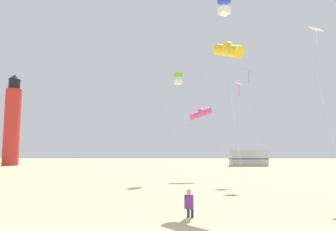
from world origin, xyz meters
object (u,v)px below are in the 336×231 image
object	(u,v)px
kite_diamond_cyan	(249,75)
kite_diamond_magenta	(239,88)
kite_box_lime	(178,79)
kite_tube_rainbow	(201,113)
kite_diamond_white	(317,36)
kite_box_blue	(224,6)
kite_tube_gold	(228,50)
lighthouse_distant	(12,122)
kite_flyer_standing	(189,203)
rv_van_silver	(248,158)

from	to	relation	value
kite_diamond_cyan	kite_diamond_magenta	distance (m)	2.18
kite_box_lime	kite_tube_rainbow	bearing A→B (deg)	12.61
kite_diamond_magenta	kite_diamond_white	size ratio (longest dim) A/B	0.78
kite_diamond_cyan	kite_diamond_magenta	xyz separation A→B (m)	(-0.49, 1.98, -0.77)
kite_tube_rainbow	kite_diamond_magenta	size ratio (longest dim) A/B	0.77
kite_box_blue	kite_tube_gold	distance (m)	3.10
kite_tube_rainbow	lighthouse_distant	size ratio (longest dim) A/B	0.43
kite_diamond_magenta	lighthouse_distant	world-z (taller)	lighthouse_distant
kite_tube_rainbow	kite_box_lime	bearing A→B (deg)	-167.39
kite_diamond_white	kite_tube_gold	bearing A→B (deg)	-151.09
kite_diamond_cyan	kite_diamond_magenta	bearing A→B (deg)	103.82
kite_diamond_cyan	kite_flyer_standing	bearing A→B (deg)	-113.22
kite_tube_rainbow	kite_diamond_white	world-z (taller)	kite_diamond_white
kite_diamond_cyan	kite_box_blue	world-z (taller)	kite_box_blue
kite_flyer_standing	kite_tube_rainbow	xyz separation A→B (m)	(2.39, 18.77, 5.84)
kite_flyer_standing	kite_box_lime	bearing A→B (deg)	-78.33
kite_box_lime	kite_diamond_white	xyz separation A→B (m)	(10.08, -8.49, 1.25)
kite_tube_gold	lighthouse_distant	bearing A→B (deg)	130.13
kite_tube_rainbow	kite_diamond_white	size ratio (longest dim) A/B	0.60
lighthouse_distant	rv_van_silver	world-z (taller)	lighthouse_distant
kite_tube_gold	lighthouse_distant	xyz separation A→B (m)	(-32.43, 38.47, -0.92)
kite_box_blue	rv_van_silver	bearing A→B (deg)	74.15
kite_diamond_magenta	kite_diamond_white	xyz separation A→B (m)	(4.33, -6.93, 2.47)
kite_diamond_magenta	rv_van_silver	size ratio (longest dim) A/B	1.41
kite_box_blue	lighthouse_distant	xyz separation A→B (m)	(-32.33, 37.95, -3.97)
kite_diamond_white	kite_diamond_cyan	bearing A→B (deg)	127.83
kite_box_blue	rv_van_silver	xyz separation A→B (m)	(10.36, 36.48, -10.42)
kite_diamond_magenta	rv_van_silver	xyz separation A→B (m)	(7.21, 25.99, -7.29)
kite_box_lime	kite_box_blue	bearing A→B (deg)	-77.85
kite_tube_rainbow	kite_box_lime	distance (m)	4.18
kite_box_blue	kite_box_lime	xyz separation A→B (m)	(-2.59, 12.05, -1.91)
kite_flyer_standing	kite_tube_gold	size ratio (longest dim) A/B	0.12
lighthouse_distant	kite_diamond_white	bearing A→B (deg)	-40.82
kite_flyer_standing	lighthouse_distant	bearing A→B (deg)	-44.18
kite_diamond_white	lighthouse_distant	distance (m)	52.71
kite_flyer_standing	rv_van_silver	bearing A→B (deg)	-95.04
kite_box_lime	kite_diamond_white	bearing A→B (deg)	-40.12
kite_box_lime	lighthouse_distant	bearing A→B (deg)	138.94
kite_diamond_white	rv_van_silver	world-z (taller)	kite_diamond_white
kite_diamond_cyan	kite_tube_gold	distance (m)	9.72
kite_diamond_magenta	rv_van_silver	world-z (taller)	kite_diamond_magenta
kite_diamond_cyan	rv_van_silver	size ratio (longest dim) A/B	1.53
kite_flyer_standing	kite_box_blue	distance (m)	13.08
kite_diamond_cyan	lighthouse_distant	xyz separation A→B (m)	(-35.96, 29.44, -1.61)
kite_tube_gold	lighthouse_distant	distance (m)	50.32
rv_van_silver	kite_box_lime	bearing A→B (deg)	-121.73
kite_diamond_cyan	lighthouse_distant	size ratio (longest dim) A/B	0.60
kite_box_blue	kite_diamond_magenta	bearing A→B (deg)	73.30
kite_tube_rainbow	kite_diamond_magenta	world-z (taller)	kite_diamond_magenta
kite_tube_rainbow	rv_van_silver	size ratio (longest dim) A/B	1.09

